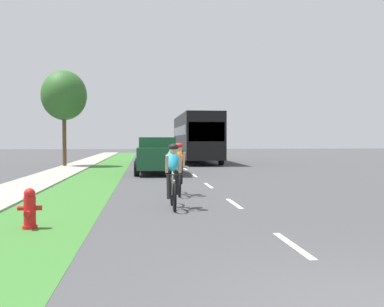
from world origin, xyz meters
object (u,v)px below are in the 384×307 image
(cyclist_lead, at_px, (173,175))
(suv_dark_green, at_px, (157,155))
(street_tree_near, at_px, (64,96))
(bus_black, at_px, (196,136))
(fire_hydrant_red, at_px, (30,209))
(cyclist_trailing, at_px, (178,168))

(cyclist_lead, distance_m, suv_dark_green, 11.23)
(street_tree_near, bearing_deg, bus_black, 27.32)
(cyclist_lead, bearing_deg, suv_dark_green, 90.43)
(bus_black, xyz_separation_m, street_tree_near, (-8.79, -4.54, 2.44))
(suv_dark_green, height_order, bus_black, bus_black)
(cyclist_lead, relative_size, street_tree_near, 0.29)
(suv_dark_green, distance_m, bus_black, 11.65)
(fire_hydrant_red, bearing_deg, cyclist_trailing, 56.87)
(cyclist_lead, relative_size, bus_black, 0.15)
(cyclist_lead, relative_size, cyclist_trailing, 1.00)
(suv_dark_green, height_order, street_tree_near, street_tree_near)
(bus_black, bearing_deg, fire_hydrant_red, -103.64)
(suv_dark_green, bearing_deg, fire_hydrant_red, -101.55)
(bus_black, bearing_deg, suv_dark_green, -106.12)
(cyclist_trailing, relative_size, bus_black, 0.15)
(bus_black, bearing_deg, cyclist_trailing, -98.12)
(fire_hydrant_red, distance_m, street_tree_near, 20.64)
(cyclist_trailing, height_order, suv_dark_green, suv_dark_green)
(suv_dark_green, bearing_deg, bus_black, 73.88)
(cyclist_lead, height_order, cyclist_trailing, same)
(fire_hydrant_red, distance_m, cyclist_lead, 3.61)
(suv_dark_green, relative_size, street_tree_near, 0.79)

